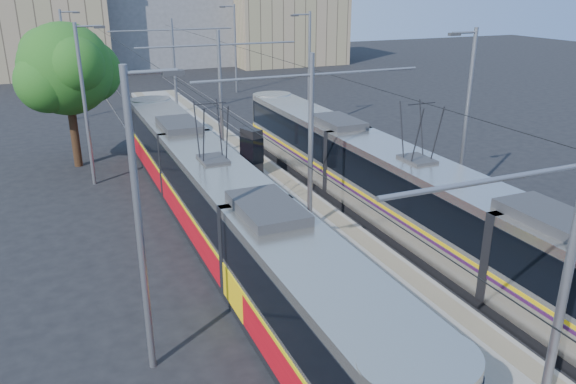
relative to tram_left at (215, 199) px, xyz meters
name	(u,v)px	position (x,y,z in m)	size (l,w,h in m)	color
ground	(428,341)	(3.60, -9.15, -1.71)	(160.00, 160.00, 0.00)	black
platform	(239,169)	(3.60, 7.85, -1.56)	(4.00, 50.00, 0.30)	gray
tactile_strip_left	(213,169)	(2.15, 7.85, -1.40)	(0.70, 50.00, 0.01)	gray
tactile_strip_right	(264,163)	(5.05, 7.85, -1.40)	(0.70, 50.00, 0.01)	gray
rails	(239,171)	(3.60, 7.85, -1.69)	(8.71, 70.00, 0.03)	gray
tram_left	(215,199)	(0.00, 0.00, 0.00)	(2.43, 28.61, 5.50)	black
tram_right	(414,195)	(7.20, -3.12, 0.15)	(2.43, 32.11, 5.50)	black
catenary	(255,99)	(3.60, 5.01, 2.81)	(9.20, 70.00, 7.00)	gray
street_lamps	(215,84)	(3.60, 11.85, 2.47)	(15.18, 38.22, 8.00)	gray
shelter	(252,151)	(3.74, 6.11, -0.11)	(1.00, 1.28, 2.48)	black
tree	(72,70)	(-4.10, 12.64, 3.61)	(5.41, 5.01, 7.87)	#382314
building_left	(27,19)	(-6.40, 50.85, 4.34)	(16.32, 12.24, 12.08)	gray
building_centre	(163,2)	(9.60, 54.85, 5.91)	(18.36, 14.28, 15.22)	gray
building_right	(284,17)	(23.60, 48.85, 4.03)	(14.28, 10.20, 11.45)	gray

